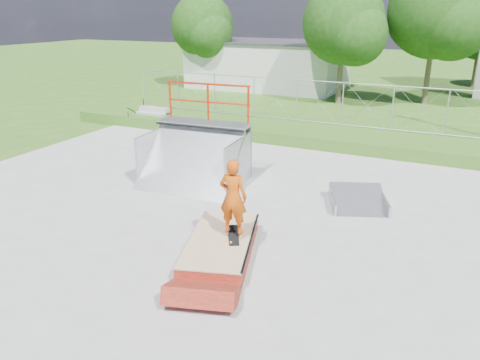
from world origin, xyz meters
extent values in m
plane|color=#2D601B|center=(0.00, 0.00, 0.00)|extent=(120.00, 120.00, 0.00)
cube|color=#969694|center=(0.00, 0.00, 0.02)|extent=(20.00, 16.00, 0.04)
cube|color=#2D601B|center=(0.00, 9.50, 0.25)|extent=(24.00, 3.00, 0.50)
cube|color=maroon|center=(0.15, -0.67, 0.19)|extent=(2.05, 3.00, 0.38)
cube|color=tan|center=(0.15, -0.67, 0.40)|extent=(2.08, 3.03, 0.03)
cube|color=black|center=(0.38, -0.51, 0.45)|extent=(0.58, 0.80, 0.13)
imported|color=#C24A0C|center=(0.38, -0.51, 1.29)|extent=(0.64, 0.45, 1.66)
cube|color=silver|center=(-8.00, 22.00, 1.50)|extent=(10.00, 6.00, 3.00)
cylinder|color=brown|center=(-2.00, 18.00, 1.22)|extent=(0.30, 0.30, 2.45)
sphere|color=#183D10|center=(-2.00, 18.00, 4.41)|extent=(4.48, 4.48, 4.48)
sphere|color=#183D10|center=(-1.16, 17.44, 3.85)|extent=(3.36, 3.36, 3.36)
cylinder|color=brown|center=(2.50, 20.00, 1.40)|extent=(0.30, 0.30, 2.80)
sphere|color=#183D10|center=(2.50, 20.00, 5.04)|extent=(5.12, 5.12, 5.12)
sphere|color=#183D10|center=(3.46, 19.36, 4.40)|extent=(3.84, 3.84, 3.84)
cylinder|color=brown|center=(-12.00, 20.00, 1.14)|extent=(0.30, 0.30, 2.27)
sphere|color=#183D10|center=(-12.00, 20.00, 4.10)|extent=(4.16, 4.16, 4.16)
sphere|color=#183D10|center=(-11.22, 19.48, 3.58)|extent=(3.12, 3.12, 3.12)
cylinder|color=brown|center=(5.00, 28.00, 1.05)|extent=(0.30, 0.30, 2.10)
camera|label=1|loc=(4.42, -8.69, 5.06)|focal=35.00mm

